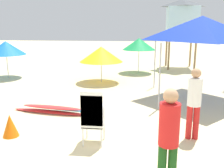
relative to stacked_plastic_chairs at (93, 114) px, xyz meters
The scene contains 10 objects.
stacked_plastic_chairs is the anchor object (origin of this frame).
surfboard_pile 2.68m from the stacked_plastic_chairs, 129.45° to the left, with size 2.54×0.81×0.24m.
lifeguard_near_left 2.19m from the stacked_plastic_chairs, 46.55° to the right, with size 0.32×0.32×1.76m.
lifeguard_near_center 2.39m from the stacked_plastic_chairs, 14.21° to the left, with size 0.32×0.32×1.72m.
popup_canopy 5.60m from the stacked_plastic_chairs, 53.28° to the left, with size 3.09×3.09×3.00m.
lifeguard_tower 12.01m from the stacked_plastic_chairs, 72.68° to the left, with size 1.98×1.98×4.23m.
beach_umbrella_left 9.20m from the stacked_plastic_chairs, 129.42° to the left, with size 1.98×1.98×1.89m.
beach_umbrella_mid 6.62m from the stacked_plastic_chairs, 97.10° to the left, with size 2.04×2.04×1.70m.
beach_umbrella_far 9.41m from the stacked_plastic_chairs, 84.36° to the left, with size 1.89×1.89×1.97m.
traffic_cone_far 2.16m from the stacked_plastic_chairs, behind, with size 0.39×0.39×0.56m, color orange.
Camera 1 is at (1.35, -3.96, 2.67)m, focal length 40.94 mm.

